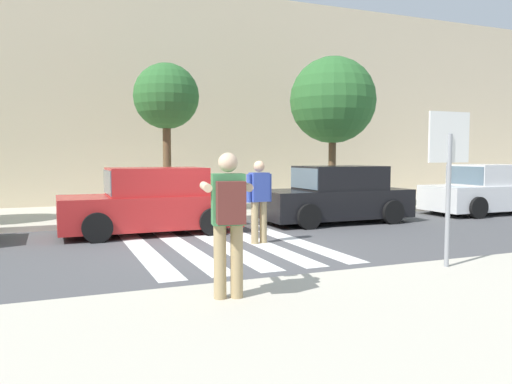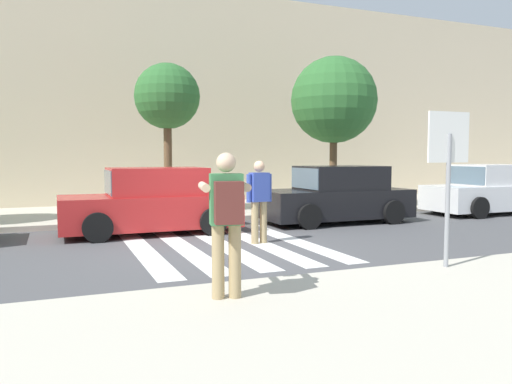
{
  "view_description": "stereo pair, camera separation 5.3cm",
  "coord_description": "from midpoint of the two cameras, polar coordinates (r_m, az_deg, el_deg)",
  "views": [
    {
      "loc": [
        -3.21,
        -9.44,
        1.83
      ],
      "look_at": [
        0.6,
        -0.2,
        1.1
      ],
      "focal_mm": 35.0,
      "sensor_mm": 36.0,
      "label": 1
    },
    {
      "loc": [
        -3.16,
        -9.46,
        1.83
      ],
      "look_at": [
        0.6,
        -0.2,
        1.1
      ],
      "focal_mm": 35.0,
      "sensor_mm": 36.0,
      "label": 2
    }
  ],
  "objects": [
    {
      "name": "crosswalk_stripe_1",
      "position": [
        10.11,
        -8.43,
        -6.28
      ],
      "size": [
        0.44,
        5.2,
        0.01
      ],
      "primitive_type": "cube",
      "color": "silver",
      "rests_on": "ground"
    },
    {
      "name": "pedestrian_crossing",
      "position": [
        10.34,
        0.21,
        -0.57
      ],
      "size": [
        0.58,
        0.28,
        1.72
      ],
      "color": "tan",
      "rests_on": "ground"
    },
    {
      "name": "crosswalk_stripe_4",
      "position": [
        10.92,
        3.93,
        -5.46
      ],
      "size": [
        0.44,
        5.2,
        0.01
      ],
      "primitive_type": "cube",
      "color": "silver",
      "rests_on": "ground"
    },
    {
      "name": "crosswalk_stripe_2",
      "position": [
        10.32,
        -4.1,
        -6.02
      ],
      "size": [
        0.44,
        5.2,
        0.01
      ],
      "primitive_type": "cube",
      "color": "silver",
      "rests_on": "ground"
    },
    {
      "name": "parked_car_white",
      "position": [
        17.38,
        24.9,
        0.14
      ],
      "size": [
        4.1,
        1.92,
        1.55
      ],
      "color": "white",
      "rests_on": "ground"
    },
    {
      "name": "building_facade_far",
      "position": [
        20.21,
        -13.42,
        10.0
      ],
      "size": [
        56.0,
        4.0,
        7.85
      ],
      "primitive_type": "cube",
      "color": "beige",
      "rests_on": "ground"
    },
    {
      "name": "street_tree_east",
      "position": [
        16.39,
        8.68,
        10.29
      ],
      "size": [
        2.75,
        2.75,
        4.84
      ],
      "color": "brown",
      "rests_on": "sidewalk_far"
    },
    {
      "name": "sidewalk_far",
      "position": [
        15.87,
        -10.69,
        -2.27
      ],
      "size": [
        60.0,
        4.8,
        0.14
      ],
      "primitive_type": "cube",
      "color": "beige",
      "rests_on": "ground"
    },
    {
      "name": "crosswalk_stripe_0",
      "position": [
        9.95,
        -12.94,
        -6.51
      ],
      "size": [
        0.44,
        5.2,
        0.01
      ],
      "primitive_type": "cube",
      "color": "silver",
      "rests_on": "ground"
    },
    {
      "name": "ground_plane",
      "position": [
        10.14,
        -3.74,
        -6.23
      ],
      "size": [
        120.0,
        120.0,
        0.0
      ],
      "primitive_type": "plane",
      "color": "#4C4C4F"
    },
    {
      "name": "parked_car_red",
      "position": [
        12.0,
        -11.94,
        -1.2
      ],
      "size": [
        4.1,
        1.92,
        1.55
      ],
      "color": "red",
      "rests_on": "ground"
    },
    {
      "name": "photographer_with_backpack",
      "position": [
        5.84,
        -3.43,
        -2.33
      ],
      "size": [
        0.68,
        0.91,
        1.72
      ],
      "color": "tan",
      "rests_on": "sidewalk_near"
    },
    {
      "name": "street_tree_center",
      "position": [
        15.03,
        -10.32,
        10.56
      ],
      "size": [
        1.91,
        1.91,
        4.38
      ],
      "color": "brown",
      "rests_on": "sidewalk_far"
    },
    {
      "name": "parked_car_black",
      "position": [
        13.82,
        9.03,
        -0.46
      ],
      "size": [
        4.1,
        1.92,
        1.55
      ],
      "color": "black",
      "rests_on": "ground"
    },
    {
      "name": "crosswalk_stripe_3",
      "position": [
        10.6,
        0.03,
        -5.74
      ],
      "size": [
        0.44,
        5.2,
        0.01
      ],
      "primitive_type": "cube",
      "color": "silver",
      "rests_on": "ground"
    },
    {
      "name": "sidewalk_near",
      "position": [
        4.88,
        21.46,
        -17.26
      ],
      "size": [
        60.0,
        6.0,
        0.14
      ],
      "primitive_type": "cube",
      "color": "beige",
      "rests_on": "ground"
    },
    {
      "name": "stop_sign",
      "position": [
        8.04,
        20.98,
        3.99
      ],
      "size": [
        0.76,
        0.08,
        2.35
      ],
      "color": "gray",
      "rests_on": "sidewalk_near"
    }
  ]
}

